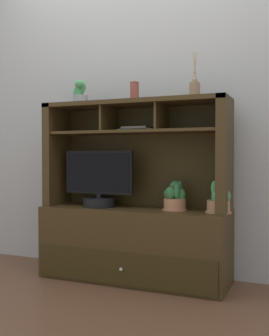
{
  "coord_description": "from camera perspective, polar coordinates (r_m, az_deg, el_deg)",
  "views": [
    {
      "loc": [
        1.1,
        -2.65,
        0.87
      ],
      "look_at": [
        0.0,
        0.0,
        0.79
      ],
      "focal_mm": 43.92,
      "sensor_mm": 36.0,
      "label": 1
    }
  ],
  "objects": [
    {
      "name": "floor_plane",
      "position": [
        3.0,
        0.0,
        -15.35
      ],
      "size": [
        6.0,
        6.0,
        0.02
      ],
      "primitive_type": "cube",
      "color": "brown",
      "rests_on": "ground"
    },
    {
      "name": "back_wall",
      "position": [
        3.14,
        1.73,
        11.41
      ],
      "size": [
        6.0,
        0.02,
        2.8
      ],
      "primitive_type": "cube",
      "color": "#ADB1B2",
      "rests_on": "ground"
    },
    {
      "name": "media_console",
      "position": [
        2.92,
        0.04,
        -7.8
      ],
      "size": [
        1.32,
        0.46,
        1.25
      ],
      "color": "#3C2D15",
      "rests_on": "ground"
    },
    {
      "name": "tv_monitor",
      "position": [
        2.96,
        -4.98,
        -2.22
      ],
      "size": [
        0.52,
        0.23,
        0.4
      ],
      "color": "black",
      "rests_on": "media_console"
    },
    {
      "name": "potted_orchid",
      "position": [
        2.79,
        5.69,
        -4.17
      ],
      "size": [
        0.17,
        0.17,
        0.2
      ],
      "color": "#B97B54",
      "rests_on": "media_console"
    },
    {
      "name": "potted_fern",
      "position": [
        2.69,
        11.62,
        -4.66
      ],
      "size": [
        0.17,
        0.17,
        0.21
      ],
      "color": "#AB7C55",
      "rests_on": "media_console"
    },
    {
      "name": "magazine_stack_left",
      "position": [
        2.91,
        0.56,
        5.43
      ],
      "size": [
        0.26,
        0.2,
        0.03
      ],
      "color": "#486E6D",
      "rests_on": "media_console"
    },
    {
      "name": "diffuser_bottle",
      "position": [
        2.77,
        8.35,
        10.72
      ],
      "size": [
        0.07,
        0.07,
        0.3
      ],
      "color": "#8B6D51",
      "rests_on": "media_console"
    },
    {
      "name": "potted_succulent",
      "position": [
        3.09,
        -7.6,
        10.32
      ],
      "size": [
        0.12,
        0.12,
        0.17
      ],
      "color": "#929C9D",
      "rests_on": "media_console"
    },
    {
      "name": "ceramic_vase",
      "position": [
        2.9,
        -0.03,
        10.59
      ],
      "size": [
        0.06,
        0.06,
        0.14
      ],
      "color": "brown",
      "rests_on": "media_console"
    }
  ]
}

